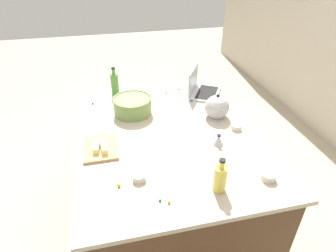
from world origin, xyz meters
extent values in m
plane|color=#B7A88E|center=(0.00, 0.00, 0.00)|extent=(12.00, 12.00, 0.00)
cube|color=#4C331E|center=(0.00, 0.00, 0.43)|extent=(1.50, 1.16, 0.87)
cube|color=tan|center=(0.00, 0.00, 0.89)|extent=(1.56, 1.22, 0.03)
cube|color=#B7B7BC|center=(-0.49, 0.44, 0.91)|extent=(0.38, 0.35, 0.02)
cube|color=black|center=(-0.48, 0.45, 0.92)|extent=(0.31, 0.27, 0.00)
cube|color=#B7B7BC|center=(-0.55, 0.34, 1.02)|extent=(0.26, 0.16, 0.20)
cube|color=silver|center=(-0.54, 0.35, 1.02)|extent=(0.23, 0.14, 0.18)
cylinder|color=#72934C|center=(-0.32, -0.20, 0.96)|extent=(0.28, 0.28, 0.12)
cylinder|color=black|center=(-0.32, -0.20, 0.97)|extent=(0.23, 0.23, 0.11)
torus|color=#72934C|center=(-0.32, -0.20, 1.02)|extent=(0.29, 0.29, 0.02)
cylinder|color=#DBC64C|center=(0.59, 0.14, 0.98)|extent=(0.07, 0.07, 0.15)
cylinder|color=#DBC64C|center=(0.59, 0.14, 1.07)|extent=(0.03, 0.03, 0.04)
cylinder|color=black|center=(0.59, 0.14, 1.10)|extent=(0.03, 0.03, 0.01)
cylinder|color=#4C8C38|center=(-0.67, -0.31, 0.99)|extent=(0.06, 0.06, 0.18)
cylinder|color=#4C8C38|center=(-0.67, -0.31, 1.10)|extent=(0.03, 0.03, 0.05)
cylinder|color=black|center=(-0.67, -0.31, 1.13)|extent=(0.03, 0.03, 0.01)
cylinder|color=#ADADB2|center=(-0.12, 0.40, 0.91)|extent=(0.13, 0.13, 0.01)
sphere|color=#ADADB2|center=(-0.12, 0.40, 0.98)|extent=(0.18, 0.18, 0.18)
cone|color=#ADADB2|center=(-0.04, 0.40, 1.00)|extent=(0.08, 0.03, 0.07)
sphere|color=black|center=(-0.12, 0.40, 1.07)|extent=(0.02, 0.02, 0.02)
cube|color=tan|center=(0.09, -0.46, 0.91)|extent=(0.27, 0.21, 0.02)
cube|color=#F4E58C|center=(0.11, -0.48, 0.94)|extent=(0.11, 0.05, 0.04)
cube|color=#F4E58C|center=(0.13, -0.43, 0.94)|extent=(0.11, 0.04, 0.04)
cylinder|color=beige|center=(0.07, 0.47, 0.92)|extent=(0.07, 0.07, 0.04)
cylinder|color=beige|center=(0.58, 0.44, 0.92)|extent=(0.08, 0.08, 0.04)
cylinder|color=beige|center=(0.42, -0.26, 0.92)|extent=(0.08, 0.08, 0.04)
cone|color=#B2B2B7|center=(0.21, 0.28, 0.94)|extent=(0.07, 0.07, 0.07)
cylinder|color=black|center=(0.21, 0.28, 0.97)|extent=(0.02, 0.02, 0.01)
sphere|color=yellow|center=(0.62, -0.14, 0.91)|extent=(0.02, 0.02, 0.02)
sphere|color=green|center=(0.60, -0.18, 0.91)|extent=(0.02, 0.02, 0.02)
sphere|color=orange|center=(-0.63, 0.25, 0.91)|extent=(0.01, 0.01, 0.01)
sphere|color=blue|center=(-0.53, -0.50, 0.91)|extent=(0.02, 0.02, 0.02)
sphere|color=yellow|center=(0.45, -0.37, 0.91)|extent=(0.02, 0.02, 0.02)
sphere|color=blue|center=(-0.39, 0.29, 0.91)|extent=(0.02, 0.02, 0.02)
sphere|color=yellow|center=(-0.58, 0.12, 0.91)|extent=(0.02, 0.02, 0.02)
sphere|color=orange|center=(-0.21, -0.11, 0.91)|extent=(0.02, 0.02, 0.02)
sphere|color=green|center=(-0.66, -0.18, 0.91)|extent=(0.02, 0.02, 0.02)
camera|label=1|loc=(1.59, -0.37, 2.01)|focal=30.52mm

